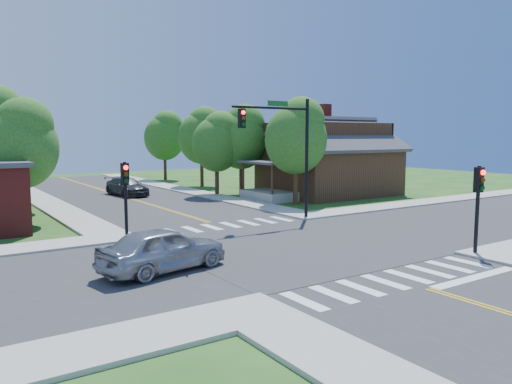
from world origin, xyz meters
TOP-DOWN VIEW (x-y plane):
  - ground at (0.00, 0.00)m, footprint 100.00×100.00m
  - road_ns at (0.00, 0.00)m, footprint 10.00×90.00m
  - road_ew at (0.00, 0.00)m, footprint 90.00×10.00m
  - intersection_patch at (0.00, 0.00)m, footprint 10.20×10.20m
  - sidewalk_ne at (15.82, 15.82)m, footprint 40.00×40.00m
  - crosswalk_north at (0.00, 6.20)m, footprint 8.85×2.00m
  - crosswalk_south at (0.00, -6.20)m, footprint 8.85×2.00m
  - centerline at (0.00, 0.00)m, footprint 0.30×90.00m
  - stop_bar at (2.50, -7.60)m, footprint 4.60×0.45m
  - signal_mast_ne at (3.91, 5.59)m, footprint 5.30×0.42m
  - signal_pole_se at (5.60, -5.62)m, footprint 0.34×0.42m
  - signal_pole_nw at (-5.60, 5.58)m, footprint 0.34×0.42m
  - house_ne at (15.11, 14.23)m, footprint 13.05×8.80m
  - tree_e_a at (9.05, 10.86)m, footprint 4.61×4.38m
  - tree_e_b at (8.95, 18.17)m, footprint 4.51×4.29m
  - tree_e_c at (9.37, 26.17)m, footprint 4.63×4.40m
  - tree_e_d at (9.29, 34.94)m, footprint 4.61×4.38m
  - tree_w_a at (-8.97, 12.90)m, footprint 4.22×4.01m
  - tree_w_b at (-8.52, 20.20)m, footprint 4.25×4.04m
  - tree_house at (6.90, 18.73)m, footprint 4.15×3.94m
  - tree_bldg at (-8.34, 18.01)m, footprint 4.03×3.83m
  - car_silver at (-6.38, -0.63)m, footprint 3.84×5.67m
  - car_dgrey at (0.47, 22.85)m, footprint 3.19×5.55m

SIDE VIEW (x-z plane):
  - ground at x=0.00m, z-range 0.00..0.00m
  - intersection_patch at x=0.00m, z-range -0.03..0.03m
  - stop_bar at x=2.50m, z-range -0.05..0.05m
  - road_ns at x=0.00m, z-range 0.00..0.04m
  - road_ew at x=0.00m, z-range 0.01..0.04m
  - crosswalk_north at x=0.00m, z-range 0.04..0.05m
  - crosswalk_south at x=0.00m, z-range 0.04..0.05m
  - centerline at x=0.00m, z-range 0.04..0.05m
  - sidewalk_ne at x=15.82m, z-range 0.00..0.14m
  - car_dgrey at x=0.47m, z-range 0.00..1.48m
  - car_silver at x=-6.38m, z-range 0.00..1.68m
  - signal_pole_se at x=5.60m, z-range 0.76..4.56m
  - signal_pole_nw at x=-5.60m, z-range 0.76..4.56m
  - house_ne at x=15.11m, z-range -0.23..6.88m
  - tree_bldg at x=-8.34m, z-range 1.06..7.92m
  - tree_house at x=6.90m, z-range 1.09..8.15m
  - tree_w_a at x=-8.97m, z-range 1.11..8.29m
  - tree_w_b at x=-8.52m, z-range 1.12..8.35m
  - signal_mast_ne at x=3.91m, z-range 1.25..8.45m
  - tree_e_b at x=8.95m, z-range 1.19..8.86m
  - tree_e_d at x=9.29m, z-range 1.21..9.05m
  - tree_e_a at x=9.05m, z-range 1.21..9.05m
  - tree_e_c at x=9.37m, z-range 1.22..9.10m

